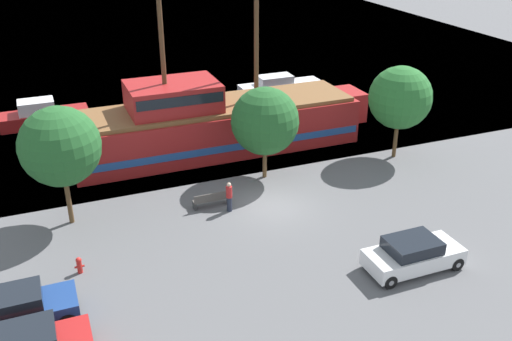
{
  "coord_description": "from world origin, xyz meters",
  "views": [
    {
      "loc": [
        -10.62,
        -24.06,
        14.66
      ],
      "look_at": [
        -0.17,
        2.0,
        1.2
      ],
      "focal_mm": 40.0,
      "sensor_mm": 36.0,
      "label": 1
    }
  ],
  "objects_px": {
    "bench_promenade_east": "(212,199)",
    "pedestrian_walking_near": "(229,197)",
    "parked_car_curb_front": "(413,254)",
    "fire_hydrant": "(79,265)",
    "pirate_ship": "(214,123)",
    "moored_boat_outer": "(279,86)",
    "moored_boat_dockside": "(43,115)",
    "parked_car_curb_rear": "(14,311)"
  },
  "relations": [
    {
      "from": "moored_boat_dockside",
      "to": "pirate_ship",
      "type": "bearing_deg",
      "value": -41.38
    },
    {
      "from": "fire_hydrant",
      "to": "pirate_ship",
      "type": "bearing_deg",
      "value": 47.8
    },
    {
      "from": "parked_car_curb_front",
      "to": "fire_hydrant",
      "type": "bearing_deg",
      "value": 159.43
    },
    {
      "from": "moored_boat_outer",
      "to": "parked_car_curb_front",
      "type": "xyz_separation_m",
      "value": [
        -4.87,
        -25.18,
        0.2
      ]
    },
    {
      "from": "fire_hydrant",
      "to": "pedestrian_walking_near",
      "type": "bearing_deg",
      "value": 19.0
    },
    {
      "from": "bench_promenade_east",
      "to": "pedestrian_walking_near",
      "type": "xyz_separation_m",
      "value": [
        0.7,
        -0.74,
        0.38
      ]
    },
    {
      "from": "moored_boat_dockside",
      "to": "moored_boat_outer",
      "type": "xyz_separation_m",
      "value": [
        18.73,
        0.73,
        -0.16
      ]
    },
    {
      "from": "parked_car_curb_rear",
      "to": "bench_promenade_east",
      "type": "distance_m",
      "value": 11.48
    },
    {
      "from": "parked_car_curb_front",
      "to": "parked_car_curb_rear",
      "type": "height_order",
      "value": "parked_car_curb_rear"
    },
    {
      "from": "moored_boat_dockside",
      "to": "bench_promenade_east",
      "type": "distance_m",
      "value": 17.61
    },
    {
      "from": "pedestrian_walking_near",
      "to": "parked_car_curb_rear",
      "type": "bearing_deg",
      "value": -152.65
    },
    {
      "from": "moored_boat_outer",
      "to": "pedestrian_walking_near",
      "type": "bearing_deg",
      "value": -121.25
    },
    {
      "from": "pedestrian_walking_near",
      "to": "fire_hydrant",
      "type": "bearing_deg",
      "value": -161.0
    },
    {
      "from": "parked_car_curb_front",
      "to": "bench_promenade_east",
      "type": "distance_m",
      "value": 10.64
    },
    {
      "from": "moored_boat_outer",
      "to": "parked_car_curb_front",
      "type": "height_order",
      "value": "parked_car_curb_front"
    },
    {
      "from": "moored_boat_outer",
      "to": "pedestrian_walking_near",
      "type": "relative_size",
      "value": 4.3
    },
    {
      "from": "pirate_ship",
      "to": "fire_hydrant",
      "type": "xyz_separation_m",
      "value": [
        -9.61,
        -10.6,
        -1.39
      ]
    },
    {
      "from": "parked_car_curb_front",
      "to": "pedestrian_walking_near",
      "type": "distance_m",
      "value": 9.63
    },
    {
      "from": "parked_car_curb_front",
      "to": "fire_hydrant",
      "type": "height_order",
      "value": "parked_car_curb_front"
    },
    {
      "from": "bench_promenade_east",
      "to": "pedestrian_walking_near",
      "type": "height_order",
      "value": "pedestrian_walking_near"
    },
    {
      "from": "parked_car_curb_front",
      "to": "pedestrian_walking_near",
      "type": "bearing_deg",
      "value": 126.35
    },
    {
      "from": "moored_boat_outer",
      "to": "pirate_ship",
      "type": "bearing_deg",
      "value": -132.66
    },
    {
      "from": "pirate_ship",
      "to": "pedestrian_walking_near",
      "type": "xyz_separation_m",
      "value": [
        -1.82,
        -7.92,
        -0.97
      ]
    },
    {
      "from": "fire_hydrant",
      "to": "parked_car_curb_front",
      "type": "bearing_deg",
      "value": -20.57
    },
    {
      "from": "pirate_ship",
      "to": "moored_boat_outer",
      "type": "distance_m",
      "value": 12.99
    },
    {
      "from": "pirate_ship",
      "to": "bench_promenade_east",
      "type": "height_order",
      "value": "pirate_ship"
    },
    {
      "from": "pirate_ship",
      "to": "pedestrian_walking_near",
      "type": "distance_m",
      "value": 8.18
    },
    {
      "from": "moored_boat_dockside",
      "to": "parked_car_curb_front",
      "type": "relative_size",
      "value": 1.41
    },
    {
      "from": "parked_car_curb_front",
      "to": "bench_promenade_east",
      "type": "bearing_deg",
      "value": 127.02
    },
    {
      "from": "pirate_ship",
      "to": "moored_boat_dockside",
      "type": "distance_m",
      "value": 13.33
    },
    {
      "from": "moored_boat_outer",
      "to": "parked_car_curb_rear",
      "type": "relative_size",
      "value": 1.56
    },
    {
      "from": "moored_boat_dockside",
      "to": "moored_boat_outer",
      "type": "distance_m",
      "value": 18.75
    },
    {
      "from": "parked_car_curb_rear",
      "to": "bench_promenade_east",
      "type": "relative_size",
      "value": 2.26
    },
    {
      "from": "bench_promenade_east",
      "to": "pedestrian_walking_near",
      "type": "relative_size",
      "value": 1.21
    },
    {
      "from": "moored_boat_outer",
      "to": "parked_car_curb_rear",
      "type": "height_order",
      "value": "parked_car_curb_rear"
    },
    {
      "from": "fire_hydrant",
      "to": "bench_promenade_east",
      "type": "distance_m",
      "value": 7.88
    },
    {
      "from": "moored_boat_dockside",
      "to": "moored_boat_outer",
      "type": "height_order",
      "value": "moored_boat_dockside"
    },
    {
      "from": "moored_boat_dockside",
      "to": "parked_car_curb_rear",
      "type": "xyz_separation_m",
      "value": [
        -2.25,
        -22.08,
        0.08
      ]
    },
    {
      "from": "fire_hydrant",
      "to": "pedestrian_walking_near",
      "type": "height_order",
      "value": "pedestrian_walking_near"
    },
    {
      "from": "parked_car_curb_front",
      "to": "bench_promenade_east",
      "type": "xyz_separation_m",
      "value": [
        -6.4,
        8.49,
        -0.28
      ]
    },
    {
      "from": "moored_boat_outer",
      "to": "pedestrian_walking_near",
      "type": "distance_m",
      "value": 20.39
    },
    {
      "from": "moored_boat_dockside",
      "to": "fire_hydrant",
      "type": "height_order",
      "value": "moored_boat_dockside"
    }
  ]
}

